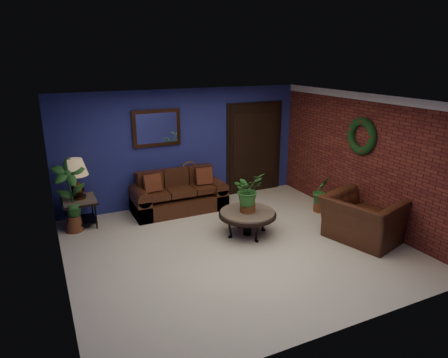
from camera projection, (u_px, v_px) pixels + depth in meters
name	position (u px, v px, depth m)	size (l,w,h in m)	color
floor	(236.00, 246.00, 6.91)	(5.50, 5.50, 0.00)	beige
wall_back	(184.00, 147.00, 8.69)	(5.50, 0.04, 2.50)	navy
wall_left	(56.00, 203.00, 5.41)	(0.04, 5.00, 2.50)	navy
wall_right_brick	(363.00, 159.00, 7.67)	(0.04, 5.00, 2.50)	maroon
ceiling	(237.00, 100.00, 6.16)	(5.50, 5.00, 0.02)	white
crown_molding	(369.00, 97.00, 7.30)	(0.03, 5.00, 0.14)	white
wall_mirror	(157.00, 128.00, 8.27)	(1.02, 0.06, 0.77)	#462613
closet_door	(254.00, 149.00, 9.44)	(1.44, 0.06, 2.18)	black
wreath	(362.00, 136.00, 7.55)	(0.72, 0.72, 0.16)	black
sofa	(178.00, 197.00, 8.48)	(1.94, 0.84, 0.87)	#411E12
coffee_table	(247.00, 214.00, 7.26)	(1.06, 1.06, 0.45)	#534F49
end_table	(80.00, 205.00, 7.60)	(0.63, 0.63, 0.57)	#534F49
table_lamp	(76.00, 174.00, 7.42)	(0.45, 0.45, 0.74)	#462613
side_chair	(192.00, 182.00, 8.58)	(0.48, 0.48, 0.99)	brown
armchair	(363.00, 219.00, 7.04)	(1.24, 1.09, 0.81)	#411E12
coffee_plant	(248.00, 191.00, 7.13)	(0.64, 0.58, 0.73)	brown
floor_plant	(321.00, 194.00, 8.35)	(0.34, 0.28, 0.77)	brown
tall_plant	(70.00, 194.00, 7.31)	(0.66, 0.51, 1.39)	brown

